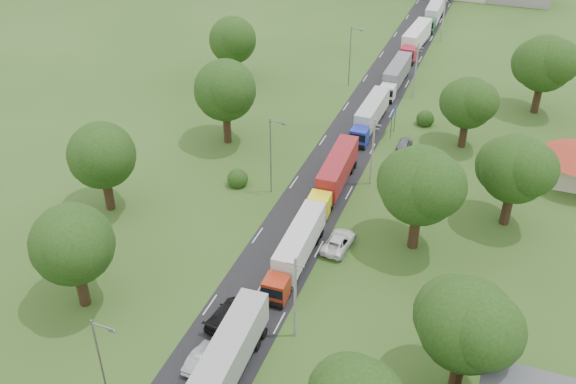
% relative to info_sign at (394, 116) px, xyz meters
% --- Properties ---
extents(ground, '(260.00, 260.00, 0.00)m').
position_rel_info_sign_xyz_m(ground, '(-5.20, -35.00, -3.00)').
color(ground, '#2B4717').
rests_on(ground, ground).
extents(road, '(8.00, 200.00, 0.04)m').
position_rel_info_sign_xyz_m(road, '(-5.20, -15.00, -3.00)').
color(road, black).
rests_on(road, ground).
extents(info_sign, '(0.12, 3.10, 4.10)m').
position_rel_info_sign_xyz_m(info_sign, '(0.00, 0.00, 0.00)').
color(info_sign, slate).
rests_on(info_sign, ground).
extents(pole_1, '(1.60, 0.24, 9.00)m').
position_rel_info_sign_xyz_m(pole_1, '(0.30, -42.00, 1.68)').
color(pole_1, gray).
rests_on(pole_1, ground).
extents(pole_2, '(1.60, 0.24, 9.00)m').
position_rel_info_sign_xyz_m(pole_2, '(0.30, -14.00, 1.68)').
color(pole_2, gray).
rests_on(pole_2, ground).
extents(pole_3, '(1.60, 0.24, 9.00)m').
position_rel_info_sign_xyz_m(pole_3, '(0.30, 14.00, 1.68)').
color(pole_3, gray).
rests_on(pole_3, ground).
extents(pole_4, '(1.60, 0.24, 9.00)m').
position_rel_info_sign_xyz_m(pole_4, '(0.30, 42.00, 1.68)').
color(pole_4, gray).
rests_on(pole_4, ground).
extents(lamp_0, '(2.03, 0.22, 10.00)m').
position_rel_info_sign_xyz_m(lamp_0, '(-10.55, -55.00, 2.55)').
color(lamp_0, slate).
rests_on(lamp_0, ground).
extents(lamp_1, '(2.03, 0.22, 10.00)m').
position_rel_info_sign_xyz_m(lamp_1, '(-10.55, -20.00, 2.55)').
color(lamp_1, slate).
rests_on(lamp_1, ground).
extents(lamp_2, '(2.03, 0.22, 10.00)m').
position_rel_info_sign_xyz_m(lamp_2, '(-10.55, 15.00, 2.55)').
color(lamp_2, slate).
rests_on(lamp_2, ground).
extents(tree_3, '(8.80, 8.80, 11.07)m').
position_rel_info_sign_xyz_m(tree_3, '(14.79, -42.84, 4.22)').
color(tree_3, '#382616').
rests_on(tree_3, ground).
extents(tree_4, '(9.60, 9.60, 12.05)m').
position_rel_info_sign_xyz_m(tree_4, '(7.79, -24.83, 4.85)').
color(tree_4, '#382616').
rests_on(tree_4, ground).
extents(tree_5, '(8.80, 8.80, 11.07)m').
position_rel_info_sign_xyz_m(tree_5, '(16.79, -16.84, 4.22)').
color(tree_5, '#382616').
rests_on(tree_5, ground).
extents(tree_6, '(8.00, 8.00, 10.10)m').
position_rel_info_sign_xyz_m(tree_6, '(9.79, 0.14, 3.59)').
color(tree_6, '#382616').
rests_on(tree_6, ground).
extents(tree_7, '(9.60, 9.60, 12.05)m').
position_rel_info_sign_xyz_m(tree_7, '(18.79, 15.17, 4.85)').
color(tree_7, '#382616').
rests_on(tree_7, ground).
extents(tree_10, '(8.80, 8.80, 11.07)m').
position_rel_info_sign_xyz_m(tree_10, '(-20.21, -44.84, 4.22)').
color(tree_10, '#382616').
rests_on(tree_10, ground).
extents(tree_11, '(8.80, 8.80, 11.07)m').
position_rel_info_sign_xyz_m(tree_11, '(-27.21, -29.84, 4.22)').
color(tree_11, '#382616').
rests_on(tree_11, ground).
extents(tree_12, '(9.60, 9.60, 12.05)m').
position_rel_info_sign_xyz_m(tree_12, '(-21.21, -9.83, 4.85)').
color(tree_12, '#382616').
rests_on(tree_12, ground).
extents(tree_13, '(8.80, 8.80, 11.07)m').
position_rel_info_sign_xyz_m(tree_13, '(-29.21, 10.16, 4.22)').
color(tree_13, '#382616').
rests_on(tree_13, ground).
extents(truck_0, '(3.06, 15.16, 4.19)m').
position_rel_info_sign_xyz_m(truck_0, '(-3.33, -49.10, -0.78)').
color(truck_0, white).
rests_on(truck_0, ground).
extents(truck_1, '(2.62, 13.88, 3.84)m').
position_rel_info_sign_xyz_m(truck_1, '(-3.02, -32.23, -0.96)').
color(truck_1, '#9F2812').
rests_on(truck_1, ground).
extents(truck_2, '(2.92, 14.65, 4.05)m').
position_rel_info_sign_xyz_m(truck_2, '(-3.56, -16.63, -0.85)').
color(truck_2, yellow).
rests_on(truck_2, ground).
extents(truck_3, '(2.61, 13.90, 3.85)m').
position_rel_info_sign_xyz_m(truck_3, '(-3.59, 1.14, -0.96)').
color(truck_3, '#1C2DAB').
rests_on(truck_3, ground).
extents(truck_4, '(2.58, 13.90, 3.85)m').
position_rel_info_sign_xyz_m(truck_4, '(-3.31, 17.12, -0.96)').
color(truck_4, silver).
rests_on(truck_4, ground).
extents(truck_5, '(3.40, 15.48, 4.27)m').
position_rel_info_sign_xyz_m(truck_5, '(-3.49, 34.97, -0.73)').
color(truck_5, '#A6192D').
rests_on(truck_5, ground).
extents(truck_6, '(2.81, 14.86, 4.12)m').
position_rel_info_sign_xyz_m(truck_6, '(-2.96, 52.55, -0.82)').
color(truck_6, '#235D39').
rests_on(truck_6, ground).
extents(car_lane_mid, '(1.73, 4.31, 1.39)m').
position_rel_info_sign_xyz_m(car_lane_mid, '(-6.20, -48.00, -2.31)').
color(car_lane_mid, '#9DA0A5').
rests_on(car_lane_mid, ground).
extents(car_lane_rear, '(2.93, 5.67, 1.57)m').
position_rel_info_sign_xyz_m(car_lane_rear, '(-6.35, -42.34, -2.22)').
color(car_lane_rear, black).
rests_on(car_lane_rear, ground).
extents(car_verge_near, '(3.05, 5.69, 1.52)m').
position_rel_info_sign_xyz_m(car_verge_near, '(0.30, -27.97, -2.24)').
color(car_verge_near, white).
rests_on(car_verge_near, ground).
extents(car_verge_far, '(1.84, 4.30, 1.45)m').
position_rel_info_sign_xyz_m(car_verge_far, '(2.43, -3.44, -2.28)').
color(car_verge_far, slate).
rests_on(car_verge_far, ground).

